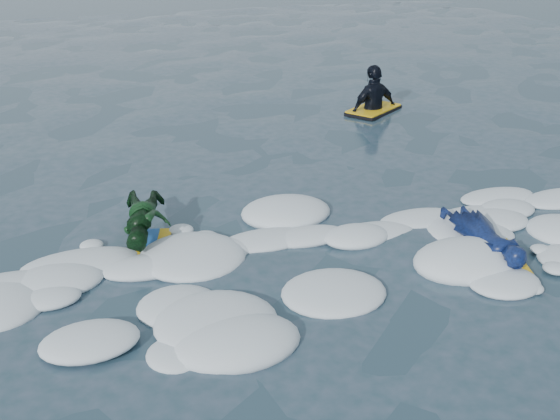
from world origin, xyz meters
The scene contains 5 objects.
ground centered at (0.00, 0.00, 0.00)m, with size 120.00×120.00×0.00m, color #1B3341.
foam_band centered at (0.00, 1.03, 0.00)m, with size 12.00×3.10×0.30m, color silver, non-canonical shape.
prone_woman_unit centered at (2.72, 0.40, 0.19)m, with size 0.82×1.55×0.38m.
prone_child_unit centered at (-0.87, 2.07, 0.25)m, with size 0.94×1.36×0.49m.
waiting_rider_unit centered at (4.29, 6.20, 0.04)m, with size 1.34×1.18×1.77m.
Camera 1 is at (-2.01, -5.52, 3.69)m, focal length 45.00 mm.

